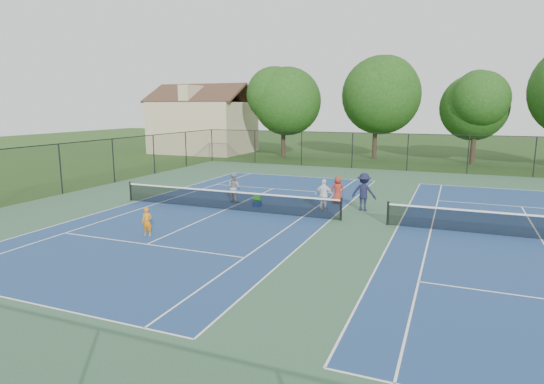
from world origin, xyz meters
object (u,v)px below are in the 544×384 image
at_px(tree_back_a, 283,98).
at_px(tree_back_b, 377,91).
at_px(bystander_c, 338,190).
at_px(ball_hopper, 257,198).
at_px(child_player, 147,222).
at_px(bystander_b, 364,192).
at_px(clapboard_house, 204,125).
at_px(ball_crate, 257,204).
at_px(tree_back_c, 477,103).
at_px(bystander_a, 324,195).
at_px(instructor, 234,188).

height_order(tree_back_a, tree_back_b, tree_back_b).
distance_m(bystander_c, ball_hopper, 4.40).
height_order(child_player, bystander_c, bystander_c).
xyz_separation_m(tree_back_b, bystander_b, (3.50, -23.53, -5.65)).
bearing_deg(clapboard_house, bystander_b, -45.05).
relative_size(child_player, bystander_b, 0.62).
relative_size(ball_crate, ball_hopper, 0.99).
xyz_separation_m(tree_back_a, clapboard_house, (-10.00, 1.00, -2.95)).
height_order(tree_back_c, ball_crate, tree_back_c).
bearing_deg(bystander_a, instructor, -4.82).
xyz_separation_m(tree_back_b, ball_hopper, (-1.83, -24.70, -6.12)).
bearing_deg(tree_back_a, instructor, -75.94).
xyz_separation_m(tree_back_a, ball_hopper, (7.17, -22.70, -5.56)).
bearing_deg(ball_hopper, tree_back_c, 65.45).
distance_m(bystander_a, ball_crate, 3.57).
bearing_deg(clapboard_house, bystander_a, -48.44).
height_order(tree_back_a, tree_back_c, tree_back_a).
bearing_deg(instructor, tree_back_c, -95.46).
bearing_deg(tree_back_c, bystander_c, -108.53).
bearing_deg(bystander_b, tree_back_b, -76.22).
bearing_deg(ball_hopper, bystander_b, 12.35).
relative_size(tree_back_a, child_player, 7.79).
height_order(tree_back_c, bystander_c, tree_back_c).
relative_size(bystander_a, ball_hopper, 4.03).
relative_size(tree_back_b, bystander_c, 6.82).
bearing_deg(child_player, bystander_b, 36.98).
xyz_separation_m(tree_back_c, bystander_a, (-7.34, -23.30, -4.68)).
bearing_deg(ball_crate, clapboard_house, 125.93).
bearing_deg(instructor, bystander_c, -138.37).
xyz_separation_m(child_player, ball_hopper, (1.90, 6.68, -0.11)).
height_order(tree_back_b, instructor, tree_back_b).
distance_m(clapboard_house, bystander_a, 31.22).
bearing_deg(bystander_a, bystander_b, -160.13).
distance_m(tree_back_a, tree_back_b, 9.24).
height_order(tree_back_c, child_player, tree_back_c).
xyz_separation_m(tree_back_a, child_player, (5.27, -29.38, -5.45)).
bearing_deg(ball_crate, ball_hopper, 0.00).
distance_m(tree_back_a, instructor, 23.39).
distance_m(tree_back_b, bystander_b, 24.45).
distance_m(ball_crate, ball_hopper, 0.34).
height_order(tree_back_a, bystander_a, tree_back_a).
height_order(tree_back_c, clapboard_house, tree_back_c).
distance_m(instructor, bystander_c, 5.62).
xyz_separation_m(child_player, bystander_a, (5.38, 7.08, 0.21)).
height_order(tree_back_c, bystander_b, tree_back_c).
xyz_separation_m(tree_back_b, tree_back_c, (9.00, -1.00, -1.11)).
relative_size(bystander_a, ball_crate, 4.08).
bearing_deg(tree_back_b, child_player, -96.77).
relative_size(clapboard_house, ball_hopper, 27.25).
xyz_separation_m(tree_back_c, ball_crate, (-10.83, -23.70, -5.34)).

